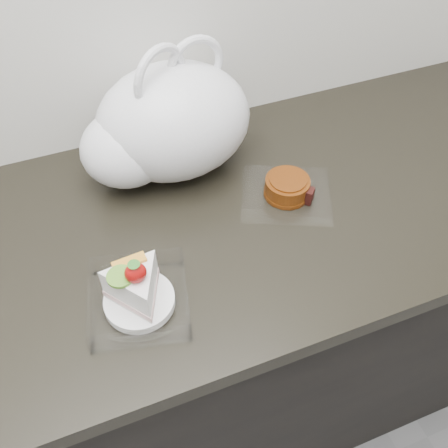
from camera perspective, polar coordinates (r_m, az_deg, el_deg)
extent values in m
cube|color=black|center=(1.35, -9.23, -15.11)|extent=(2.00, 0.60, 0.86)
cube|color=black|center=(0.98, -12.39, -3.14)|extent=(2.04, 0.64, 0.04)
cube|color=white|center=(0.87, -9.54, -9.04)|extent=(0.20, 0.20, 0.00)
cylinder|color=white|center=(0.86, -9.63, -8.67)|extent=(0.12, 0.12, 0.02)
ellipsoid|color=red|center=(0.78, -10.07, -5.52)|extent=(0.03, 0.03, 0.04)
cone|color=#2D7223|center=(0.77, -10.24, -4.75)|extent=(0.02, 0.02, 0.01)
cylinder|color=#66AC32|center=(0.80, -11.76, -5.89)|extent=(0.04, 0.04, 0.01)
cube|color=orange|center=(0.81, -10.78, -4.27)|extent=(0.06, 0.02, 0.01)
cube|color=white|center=(1.04, 7.11, 3.40)|extent=(0.24, 0.23, 0.00)
cylinder|color=#61320B|center=(1.03, 7.22, 4.20)|extent=(0.11, 0.11, 0.04)
cylinder|color=#61320B|center=(1.04, 7.14, 3.61)|extent=(0.12, 0.12, 0.01)
cylinder|color=#61320B|center=(1.01, 7.33, 5.05)|extent=(0.09, 0.09, 0.00)
cube|color=black|center=(1.02, 9.44, 3.27)|extent=(0.03, 0.03, 0.03)
ellipsoid|color=white|center=(1.03, -5.75, 11.53)|extent=(0.38, 0.34, 0.24)
ellipsoid|color=white|center=(1.01, -11.02, 8.48)|extent=(0.23, 0.22, 0.15)
torus|color=white|center=(0.96, -7.28, 16.21)|extent=(0.12, 0.08, 0.13)
torus|color=white|center=(1.00, -3.26, 17.69)|extent=(0.12, 0.03, 0.12)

